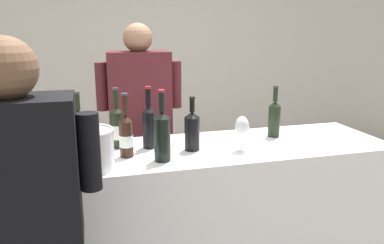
% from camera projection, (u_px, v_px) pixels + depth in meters
% --- Properties ---
extents(wall_back, '(8.00, 0.10, 2.80)m').
position_uv_depth(wall_back, '(129.00, 48.00, 4.47)').
color(wall_back, beige).
rests_on(wall_back, ground_plane).
extents(counter, '(2.33, 0.62, 0.99)m').
position_uv_depth(counter, '(186.00, 230.00, 2.26)').
color(counter, white).
rests_on(counter, ground_plane).
extents(wine_bottle_0, '(0.07, 0.07, 0.33)m').
position_uv_depth(wine_bottle_0, '(117.00, 127.00, 2.14)').
color(wine_bottle_0, black).
rests_on(wine_bottle_0, counter).
extents(wine_bottle_1, '(0.08, 0.08, 0.32)m').
position_uv_depth(wine_bottle_1, '(79.00, 130.00, 2.11)').
color(wine_bottle_1, black).
rests_on(wine_bottle_1, counter).
extents(wine_bottle_2, '(0.08, 0.08, 0.31)m').
position_uv_depth(wine_bottle_2, '(33.00, 148.00, 1.78)').
color(wine_bottle_2, black).
rests_on(wine_bottle_2, counter).
extents(wine_bottle_3, '(0.07, 0.07, 0.31)m').
position_uv_depth(wine_bottle_3, '(274.00, 117.00, 2.35)').
color(wine_bottle_3, black).
rests_on(wine_bottle_3, counter).
extents(wine_bottle_4, '(0.07, 0.07, 0.33)m').
position_uv_depth(wine_bottle_4, '(126.00, 135.00, 1.99)').
color(wine_bottle_4, black).
rests_on(wine_bottle_4, counter).
extents(wine_bottle_5, '(0.08, 0.08, 0.29)m').
position_uv_depth(wine_bottle_5, '(192.00, 130.00, 2.09)').
color(wine_bottle_5, black).
rests_on(wine_bottle_5, counter).
extents(wine_bottle_6, '(0.08, 0.08, 0.36)m').
position_uv_depth(wine_bottle_6, '(162.00, 135.00, 1.92)').
color(wine_bottle_6, black).
rests_on(wine_bottle_6, counter).
extents(wine_bottle_7, '(0.07, 0.07, 0.34)m').
position_uv_depth(wine_bottle_7, '(149.00, 125.00, 2.13)').
color(wine_bottle_7, black).
rests_on(wine_bottle_7, counter).
extents(wine_glass, '(0.08, 0.08, 0.19)m').
position_uv_depth(wine_glass, '(242.00, 128.00, 2.08)').
color(wine_glass, silver).
rests_on(wine_glass, counter).
extents(ice_bucket, '(0.24, 0.24, 0.19)m').
position_uv_depth(ice_bucket, '(88.00, 149.00, 1.81)').
color(ice_bucket, silver).
rests_on(ice_bucket, counter).
extents(person_server, '(0.58, 0.27, 1.67)m').
position_uv_depth(person_server, '(141.00, 147.00, 2.75)').
color(person_server, black).
rests_on(person_server, ground_plane).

